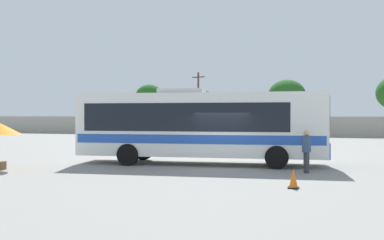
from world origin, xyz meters
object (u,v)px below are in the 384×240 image
Objects in this scene: parked_car_leftmost_white at (172,130)px; roadside_tree_midright at (287,96)px; parked_car_third_silver at (285,130)px; roadside_tree_left at (149,96)px; roadside_tree_midleft at (199,100)px; traffic_cone_on_apron at (293,179)px; utility_pole_near at (198,102)px; coach_bus_white_blue at (197,124)px; parked_car_second_black at (221,130)px; attendant_by_bus_door at (306,149)px.

parked_car_leftmost_white is 0.66× the size of roadside_tree_midright.
parked_car_third_silver is 8.35m from roadside_tree_midright.
roadside_tree_midleft is (8.16, -3.18, -0.77)m from roadside_tree_left.
utility_pole_near is at bearing 109.58° from traffic_cone_on_apron.
roadside_tree_midright reaches higher than traffic_cone_on_apron.
parked_car_third_silver is 13.65m from utility_pole_near.
parked_car_third_silver is 29.86m from traffic_cone_on_apron.
traffic_cone_on_apron is (1.85, -29.80, -0.50)m from parked_car_third_silver.
coach_bus_white_blue reaches higher than parked_car_third_silver.
traffic_cone_on_apron is (8.73, -29.89, -0.47)m from parked_car_second_black.
roadside_tree_midleft is (-11.31, 7.61, 3.54)m from parked_car_third_silver.
attendant_by_bus_door is 0.40× the size of parked_car_leftmost_white.
parked_car_second_black reaches higher than parked_car_leftmost_white.
roadside_tree_left is 46.09m from traffic_cone_on_apron.
parked_car_second_black is 10.63m from roadside_tree_midright.
parked_car_leftmost_white is (-9.50, 24.34, -1.21)m from coach_bus_white_blue.
parked_car_second_black is at bearing 106.29° from traffic_cone_on_apron.
parked_car_second_black is 6.61× the size of traffic_cone_on_apron.
attendant_by_bus_door is at bearing -19.11° from coach_bus_white_blue.
attendant_by_bus_door is 29.97m from parked_car_leftmost_white.
roadside_tree_left reaches higher than attendant_by_bus_door.
roadside_tree_midleft is (1.12, 7.49, 3.59)m from parked_car_leftmost_white.
utility_pole_near reaches higher than attendant_by_bus_door.
attendant_by_bus_door is at bearing -67.79° from utility_pole_near.
coach_bus_white_blue is 31.81m from roadside_tree_midright.
parked_car_leftmost_white is (-14.67, 26.13, -0.25)m from attendant_by_bus_door.
roadside_tree_midright reaches higher than parked_car_second_black.
utility_pole_near is (-4.36, 6.91, 3.33)m from parked_car_second_black.
roadside_tree_midright is at bearing 91.66° from parked_car_third_silver.
attendant_by_bus_door is (5.17, -1.79, -0.95)m from coach_bus_white_blue.
roadside_tree_midright is at bearing 94.20° from attendant_by_bus_door.
parked_car_second_black is at bearing -132.61° from roadside_tree_midright.
parked_car_third_silver is at bearing -0.53° from parked_car_leftmost_white.
roadside_tree_left is 1.15× the size of roadside_tree_midleft.
attendant_by_bus_door is at bearing -60.70° from parked_car_leftmost_white.
roadside_tree_midleft is (-4.43, 7.52, 3.56)m from parked_car_second_black.
parked_car_second_black is at bearing -59.50° from roadside_tree_midleft.
parked_car_leftmost_white is 5.54m from parked_car_second_black.
parked_car_leftmost_white is at bearing 119.30° from attendant_by_bus_door.
parked_car_leftmost_white is 0.66× the size of roadside_tree_left.
parked_car_third_silver is 6.77× the size of traffic_cone_on_apron.
traffic_cone_on_apron is at bearing -86.45° from parked_car_third_silver.
parked_car_leftmost_white is at bearing -99.78° from utility_pole_near.
roadside_tree_midright is (11.03, 0.34, 0.66)m from utility_pole_near.
utility_pole_near is at bearing 104.91° from coach_bus_white_blue.
utility_pole_near is at bearing -178.24° from roadside_tree_midright.
utility_pole_near is at bearing -83.29° from roadside_tree_midleft.
roadside_tree_midright is at bearing -1.37° from roadside_tree_midleft.
attendant_by_bus_door is at bearing -85.80° from roadside_tree_midright.
attendant_by_bus_door is 0.27× the size of roadside_tree_midright.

